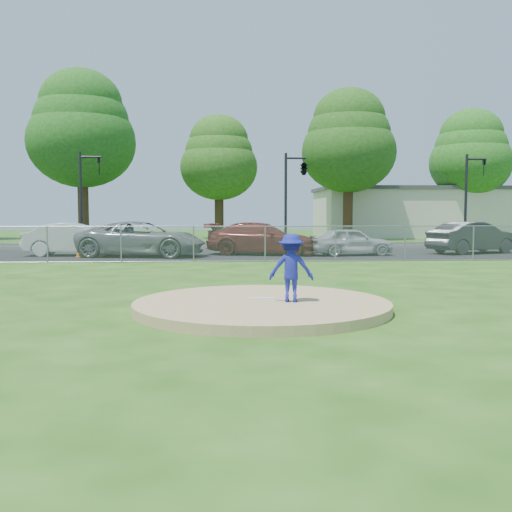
{
  "coord_description": "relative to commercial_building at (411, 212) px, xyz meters",
  "views": [
    {
      "loc": [
        -0.85,
        -11.88,
        2.05
      ],
      "look_at": [
        0.0,
        2.0,
        1.0
      ],
      "focal_mm": 40.0,
      "sensor_mm": 36.0,
      "label": 1
    }
  ],
  "objects": [
    {
      "name": "ground",
      "position": [
        -16.0,
        -28.0,
        -2.16
      ],
      "size": [
        120.0,
        120.0,
        0.0
      ],
      "primitive_type": "plane",
      "color": "#1E4910",
      "rests_on": "ground"
    },
    {
      "name": "pitchers_mound",
      "position": [
        -16.0,
        -38.0,
        -2.06
      ],
      "size": [
        5.4,
        5.4,
        0.2
      ],
      "primitive_type": "cylinder",
      "color": "tan",
      "rests_on": "ground"
    },
    {
      "name": "pitching_rubber",
      "position": [
        -16.0,
        -37.8,
        -1.94
      ],
      "size": [
        0.6,
        0.15,
        0.04
      ],
      "primitive_type": "cube",
      "color": "white",
      "rests_on": "pitchers_mound"
    },
    {
      "name": "chain_link_fence",
      "position": [
        -16.0,
        -26.0,
        -1.41
      ],
      "size": [
        40.0,
        0.06,
        1.5
      ],
      "primitive_type": "cube",
      "color": "gray",
      "rests_on": "ground"
    },
    {
      "name": "parking_lot",
      "position": [
        -16.0,
        -21.5,
        -2.15
      ],
      "size": [
        50.0,
        8.0,
        0.01
      ],
      "primitive_type": "cube",
      "color": "black",
      "rests_on": "ground"
    },
    {
      "name": "street",
      "position": [
        -16.0,
        -14.0,
        -2.16
      ],
      "size": [
        60.0,
        7.0,
        0.01
      ],
      "primitive_type": "cube",
      "color": "black",
      "rests_on": "ground"
    },
    {
      "name": "commercial_building",
      "position": [
        0.0,
        0.0,
        0.0
      ],
      "size": [
        16.4,
        9.4,
        4.3
      ],
      "color": "beige",
      "rests_on": "ground"
    },
    {
      "name": "tree_left",
      "position": [
        -27.0,
        -7.0,
        6.08
      ],
      "size": [
        7.84,
        7.84,
        12.53
      ],
      "color": "#372514",
      "rests_on": "ground"
    },
    {
      "name": "tree_center",
      "position": [
        -17.0,
        -4.0,
        4.31
      ],
      "size": [
        6.16,
        6.16,
        9.84
      ],
      "color": "#332212",
      "rests_on": "ground"
    },
    {
      "name": "tree_right",
      "position": [
        -7.0,
        -6.0,
        5.49
      ],
      "size": [
        7.28,
        7.28,
        11.63
      ],
      "color": "#362113",
      "rests_on": "ground"
    },
    {
      "name": "tree_far_right",
      "position": [
        4.0,
        -3.0,
        4.9
      ],
      "size": [
        6.72,
        6.72,
        10.74
      ],
      "color": "#3B2A15",
      "rests_on": "ground"
    },
    {
      "name": "traffic_signal_left",
      "position": [
        -24.76,
        -16.0,
        1.2
      ],
      "size": [
        1.28,
        0.2,
        5.6
      ],
      "color": "black",
      "rests_on": "ground"
    },
    {
      "name": "traffic_signal_center",
      "position": [
        -12.03,
        -16.0,
        2.45
      ],
      "size": [
        1.42,
        2.48,
        5.6
      ],
      "color": "black",
      "rests_on": "ground"
    },
    {
      "name": "traffic_signal_right",
      "position": [
        -1.76,
        -16.0,
        1.2
      ],
      "size": [
        1.28,
        0.2,
        5.6
      ],
      "color": "black",
      "rests_on": "ground"
    },
    {
      "name": "pitcher",
      "position": [
        -15.4,
        -38.15,
        -1.25
      ],
      "size": [
        0.99,
        0.67,
        1.42
      ],
      "primitive_type": "imported",
      "rotation": [
        0.0,
        0.0,
        2.98
      ],
      "color": "navy",
      "rests_on": "pitchers_mound"
    },
    {
      "name": "traffic_cone",
      "position": [
        -23.43,
        -23.01,
        -1.84
      ],
      "size": [
        0.32,
        0.32,
        0.63
      ],
      "primitive_type": "cone",
      "color": "orange",
      "rests_on": "parking_lot"
    },
    {
      "name": "parked_car_white",
      "position": [
        -23.84,
        -22.08,
        -1.37
      ],
      "size": [
        4.79,
        1.75,
        1.57
      ],
      "primitive_type": "imported",
      "rotation": [
        0.0,
        0.0,
        1.55
      ],
      "color": "silver",
      "rests_on": "parking_lot"
    },
    {
      "name": "parked_car_gray",
      "position": [
        -20.56,
        -22.8,
        -1.32
      ],
      "size": [
        6.33,
        3.74,
        1.65
      ],
      "primitive_type": "imported",
      "rotation": [
        0.0,
        0.0,
        1.39
      ],
      "color": "slate",
      "rests_on": "parking_lot"
    },
    {
      "name": "parked_car_darkred",
      "position": [
        -14.85,
        -22.02,
        -1.36
      ],
      "size": [
        5.81,
        3.46,
        1.58
      ],
      "primitive_type": "imported",
      "rotation": [
        0.0,
        0.0,
        1.33
      ],
      "color": "maroon",
      "rests_on": "parking_lot"
    },
    {
      "name": "parked_car_pearl",
      "position": [
        -10.58,
        -22.72,
        -1.47
      ],
      "size": [
        4.15,
        2.09,
        1.35
      ],
      "primitive_type": "imported",
      "rotation": [
        0.0,
        0.0,
        1.7
      ],
      "color": "#B3B5B8",
      "rests_on": "parking_lot"
    },
    {
      "name": "parked_car_charcoal",
      "position": [
        -4.05,
        -21.72,
        -1.35
      ],
      "size": [
        5.13,
        3.27,
        1.6
      ],
      "primitive_type": "imported",
      "rotation": [
        0.0,
        0.0,
        1.93
      ],
      "color": "#252528",
      "rests_on": "parking_lot"
    }
  ]
}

